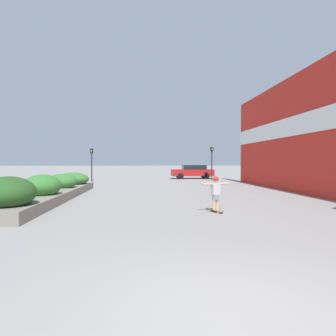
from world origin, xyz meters
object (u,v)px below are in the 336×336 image
object	(u,v)px
skateboarder	(216,189)
traffic_light_left	(92,159)
skateboard	(216,210)
car_center_left	(193,171)
traffic_light_right	(212,158)
car_leftmost	(287,171)

from	to	relation	value
skateboarder	traffic_light_left	distance (m)	20.37
skateboard	car_center_left	size ratio (longest dim) A/B	0.18
skateboard	traffic_light_right	size ratio (longest dim) A/B	0.24
skateboarder	traffic_light_left	xyz separation A→B (m)	(-7.72, 18.81, 1.34)
traffic_light_right	car_leftmost	bearing A→B (deg)	25.46
skateboarder	traffic_light_right	size ratio (longest dim) A/B	0.37
skateboarder	traffic_light_right	world-z (taller)	traffic_light_right
car_center_left	traffic_light_right	xyz separation A→B (m)	(1.48, -3.01, 1.52)
skateboarder	traffic_light_right	bearing A→B (deg)	56.31
skateboard	skateboarder	distance (m)	0.78
skateboard	car_leftmost	bearing A→B (deg)	37.57
traffic_light_left	traffic_light_right	world-z (taller)	traffic_light_right
skateboard	traffic_light_right	distance (m)	19.88
skateboarder	car_center_left	bearing A→B (deg)	61.67
skateboarder	traffic_light_right	distance (m)	19.81
skateboard	skateboarder	xyz separation A→B (m)	(-0.00, -0.00, 0.78)
traffic_light_right	traffic_light_left	bearing A→B (deg)	-177.80
car_leftmost	traffic_light_left	world-z (taller)	traffic_light_left
skateboard	traffic_light_left	world-z (taller)	traffic_light_left
skateboard	traffic_light_left	xyz separation A→B (m)	(-7.72, 18.81, 2.12)
skateboarder	car_leftmost	world-z (taller)	same
car_leftmost	skateboarder	bearing A→B (deg)	-31.41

